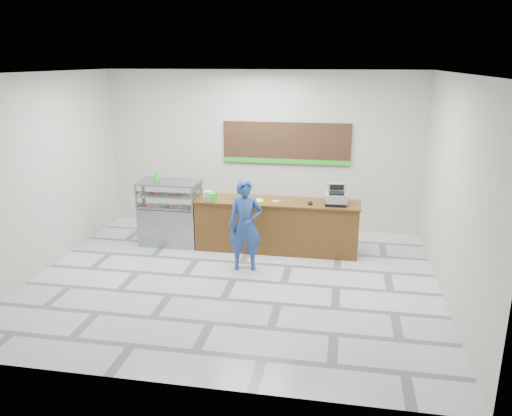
% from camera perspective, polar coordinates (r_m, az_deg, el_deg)
% --- Properties ---
extents(floor, '(7.00, 7.00, 0.00)m').
position_cam_1_polar(floor, '(8.84, -2.61, -8.16)').
color(floor, silver).
rests_on(floor, ground).
extents(back_wall, '(7.00, 0.00, 7.00)m').
position_cam_1_polar(back_wall, '(11.14, 0.66, 6.53)').
color(back_wall, beige).
rests_on(back_wall, floor).
extents(ceiling, '(7.00, 7.00, 0.00)m').
position_cam_1_polar(ceiling, '(8.03, -2.95, 15.17)').
color(ceiling, silver).
rests_on(ceiling, back_wall).
extents(sales_counter, '(3.26, 0.76, 1.03)m').
position_cam_1_polar(sales_counter, '(9.98, 2.39, -2.01)').
color(sales_counter, brown).
rests_on(sales_counter, floor).
extents(display_case, '(1.22, 0.72, 1.33)m').
position_cam_1_polar(display_case, '(10.44, -9.77, -0.47)').
color(display_case, gray).
rests_on(display_case, floor).
extents(menu_board, '(2.80, 0.06, 0.90)m').
position_cam_1_polar(menu_board, '(10.99, 3.48, 7.33)').
color(menu_board, black).
rests_on(menu_board, back_wall).
extents(cash_register, '(0.43, 0.45, 0.39)m').
position_cam_1_polar(cash_register, '(9.66, 9.17, 1.24)').
color(cash_register, black).
rests_on(cash_register, sales_counter).
extents(card_terminal, '(0.11, 0.17, 0.04)m').
position_cam_1_polar(card_terminal, '(9.64, 6.20, 0.55)').
color(card_terminal, black).
rests_on(card_terminal, sales_counter).
extents(serving_tray, '(0.45, 0.37, 0.02)m').
position_cam_1_polar(serving_tray, '(9.79, -0.25, 0.85)').
color(serving_tray, '#4BD804').
rests_on(serving_tray, sales_counter).
extents(napkin_box, '(0.15, 0.15, 0.13)m').
position_cam_1_polar(napkin_box, '(10.08, -5.48, 1.56)').
color(napkin_box, white).
rests_on(napkin_box, sales_counter).
extents(straw_cup, '(0.08, 0.08, 0.12)m').
position_cam_1_polar(straw_cup, '(10.11, -5.56, 1.56)').
color(straw_cup, silver).
rests_on(straw_cup, sales_counter).
extents(promo_box, '(0.23, 0.19, 0.17)m').
position_cam_1_polar(promo_box, '(9.79, -5.14, 1.24)').
color(promo_box, green).
rests_on(promo_box, sales_counter).
extents(donut_decal, '(0.16, 0.16, 0.00)m').
position_cam_1_polar(donut_decal, '(9.80, 2.28, 0.80)').
color(donut_decal, pink).
rests_on(donut_decal, sales_counter).
extents(green_cup_left, '(0.10, 0.10, 0.15)m').
position_cam_1_polar(green_cup_left, '(10.47, -11.31, 3.63)').
color(green_cup_left, green).
rests_on(green_cup_left, display_case).
extents(green_cup_right, '(0.08, 0.08, 0.13)m').
position_cam_1_polar(green_cup_right, '(10.44, -11.34, 3.53)').
color(green_cup_right, green).
rests_on(green_cup_right, display_case).
extents(customer, '(0.68, 0.52, 1.68)m').
position_cam_1_polar(customer, '(8.98, -1.22, -1.96)').
color(customer, navy).
rests_on(customer, floor).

